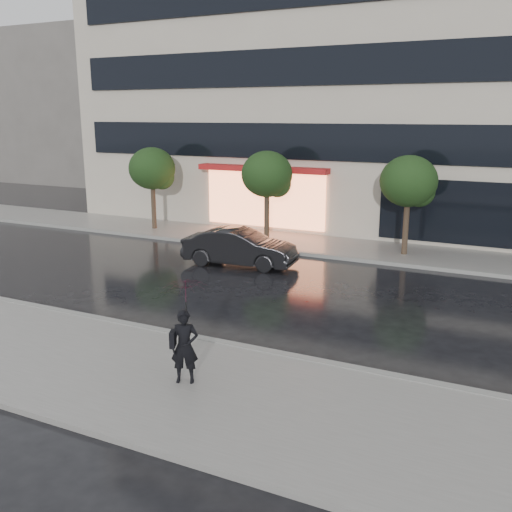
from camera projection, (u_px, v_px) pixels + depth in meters
The scene contains 12 objects.
ground at pixel (211, 327), 15.12m from camera, with size 120.00×120.00×0.00m, color black.
sidewalk_near at pixel (134, 374), 12.27m from camera, with size 60.00×4.50×0.12m, color slate.
sidewalk_far at pixel (333, 247), 24.05m from camera, with size 60.00×3.50×0.12m, color slate.
curb_near at pixel (190, 338), 14.24m from camera, with size 60.00×0.25×0.14m, color gray.
curb_far at pixel (319, 255), 22.52m from camera, with size 60.00×0.25×0.14m, color gray.
office_building at pixel (388, 42), 28.62m from camera, with size 30.00×12.76×18.00m.
bg_building_left at pixel (79, 108), 48.23m from camera, with size 14.00×10.00×12.00m, color #59544F.
tree_far_west at pixel (153, 170), 26.96m from camera, with size 2.20×2.20×3.99m.
tree_mid_west at pixel (269, 176), 24.41m from camera, with size 2.20×2.20×3.99m.
tree_mid_east at pixel (410, 183), 21.87m from camera, with size 2.20×2.20×3.99m.
parked_car at pixel (240, 247), 21.15m from camera, with size 1.47×4.21×1.39m, color black.
pedestrian_with_umbrella at pixel (185, 316), 11.45m from camera, with size 1.17×1.17×2.21m.
Camera 1 is at (7.30, -12.26, 5.51)m, focal length 40.00 mm.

